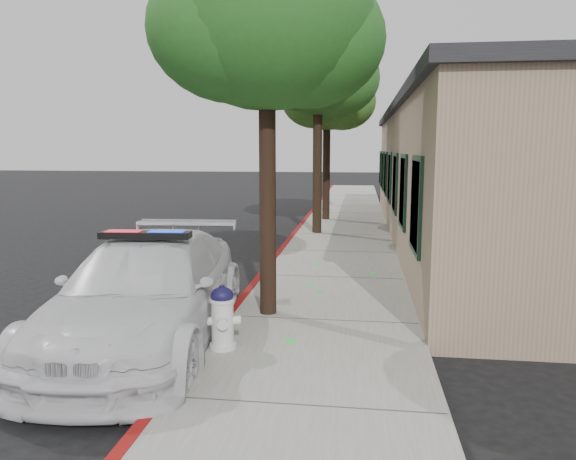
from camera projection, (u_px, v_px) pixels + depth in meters
The scene contains 9 objects.
ground at pixel (225, 324), 9.06m from camera, with size 120.00×120.00×0.00m, color black.
sidewalk at pixel (330, 280), 11.78m from camera, with size 3.20×60.00×0.15m, color gray.
red_curb at pixel (261, 278), 11.98m from camera, with size 0.14×60.00×0.16m, color maroon.
clapboard_building at pixel (507, 174), 16.68m from camera, with size 7.30×20.89×4.24m.
police_car at pixel (148, 292), 8.06m from camera, with size 2.68×5.67×1.72m.
fire_hydrant at pixel (222, 317), 7.50m from camera, with size 0.52×0.45×0.90m.
street_tree_near at pixel (267, 26), 8.49m from camera, with size 3.70×3.42×6.26m.
street_tree_mid at pixel (319, 71), 17.28m from camera, with size 3.87×3.61×6.90m.
street_tree_far at pixel (328, 97), 20.75m from camera, with size 3.63×3.32×6.29m.
Camera 1 is at (2.22, -8.51, 2.91)m, focal length 33.79 mm.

